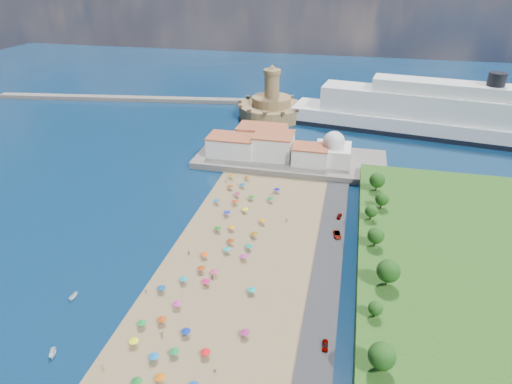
# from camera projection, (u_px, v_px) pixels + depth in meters

# --- Properties ---
(ground) EXTENTS (700.00, 700.00, 0.00)m
(ground) POSITION_uv_depth(u_px,v_px,m) (228.00, 245.00, 146.23)
(ground) COLOR #071938
(ground) RESTS_ON ground
(terrace) EXTENTS (90.00, 36.00, 3.00)m
(terrace) POSITION_uv_depth(u_px,v_px,m) (290.00, 159.00, 206.24)
(terrace) COLOR #59544C
(terrace) RESTS_ON ground
(jetty) EXTENTS (18.00, 70.00, 2.40)m
(jetty) POSITION_uv_depth(u_px,v_px,m) (261.00, 132.00, 240.76)
(jetty) COLOR #59544C
(jetty) RESTS_ON ground
(breakwater) EXTENTS (199.03, 34.77, 2.60)m
(breakwater) POSITION_uv_depth(u_px,v_px,m) (138.00, 99.00, 298.60)
(breakwater) COLOR #59544C
(breakwater) RESTS_ON ground
(waterfront_buildings) EXTENTS (57.00, 29.00, 11.00)m
(waterfront_buildings) POSITION_uv_depth(u_px,v_px,m) (264.00, 144.00, 206.33)
(waterfront_buildings) COLOR silver
(waterfront_buildings) RESTS_ON terrace
(domed_building) EXTENTS (16.00, 16.00, 15.00)m
(domed_building) POSITION_uv_depth(u_px,v_px,m) (333.00, 150.00, 197.05)
(domed_building) COLOR silver
(domed_building) RESTS_ON terrace
(fortress) EXTENTS (40.00, 40.00, 32.40)m
(fortress) POSITION_uv_depth(u_px,v_px,m) (272.00, 107.00, 263.92)
(fortress) COLOR #9A764D
(fortress) RESTS_ON ground
(cruise_ship) EXTENTS (168.02, 48.90, 36.34)m
(cruise_ship) POSITION_uv_depth(u_px,v_px,m) (442.00, 117.00, 234.33)
(cruise_ship) COLOR black
(cruise_ship) RESTS_ON ground
(beach_parasols) EXTENTS (30.74, 118.82, 2.20)m
(beach_parasols) POSITION_uv_depth(u_px,v_px,m) (216.00, 258.00, 136.20)
(beach_parasols) COLOR gray
(beach_parasols) RESTS_ON beach
(beachgoers) EXTENTS (34.41, 101.26, 1.85)m
(beachgoers) POSITION_uv_depth(u_px,v_px,m) (220.00, 250.00, 141.95)
(beachgoers) COLOR tan
(beachgoers) RESTS_ON beach
(moored_boats) EXTENTS (9.12, 22.95, 1.43)m
(moored_boats) POSITION_uv_depth(u_px,v_px,m) (63.00, 325.00, 112.96)
(moored_boats) COLOR white
(moored_boats) RESTS_ON ground
(parked_cars) EXTENTS (3.15, 66.80, 1.41)m
(parked_cars) POSITION_uv_depth(u_px,v_px,m) (336.00, 248.00, 142.13)
(parked_cars) COLOR gray
(parked_cars) RESTS_ON promenade
(hillside_trees) EXTENTS (9.56, 103.72, 8.32)m
(hillside_trees) POSITION_uv_depth(u_px,v_px,m) (380.00, 250.00, 126.03)
(hillside_trees) COLOR #382314
(hillside_trees) RESTS_ON hillside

